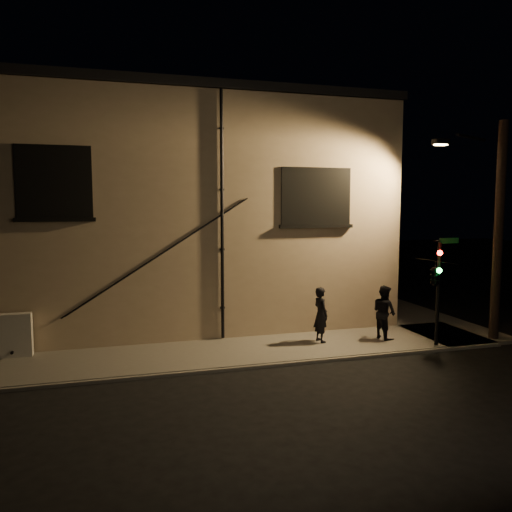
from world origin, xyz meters
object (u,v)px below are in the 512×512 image
object	(u,v)px
traffic_signal	(435,274)
pedestrian_a	(321,314)
streetlamp_pole	(495,227)
pedestrian_b	(384,312)

from	to	relation	value
traffic_signal	pedestrian_a	bearing A→B (deg)	155.52
streetlamp_pole	traffic_signal	bearing A→B (deg)	-172.42
pedestrian_b	streetlamp_pole	bearing A→B (deg)	-115.34
pedestrian_b	streetlamp_pole	xyz separation A→B (m)	(3.59, -0.93, 2.91)
pedestrian_a	streetlamp_pole	distance (m)	6.62
traffic_signal	pedestrian_b	bearing A→B (deg)	129.83
traffic_signal	streetlamp_pole	bearing A→B (deg)	7.58
pedestrian_b	streetlamp_pole	world-z (taller)	streetlamp_pole
pedestrian_b	traffic_signal	bearing A→B (deg)	-150.93
pedestrian_a	pedestrian_b	size ratio (longest dim) A/B	1.00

